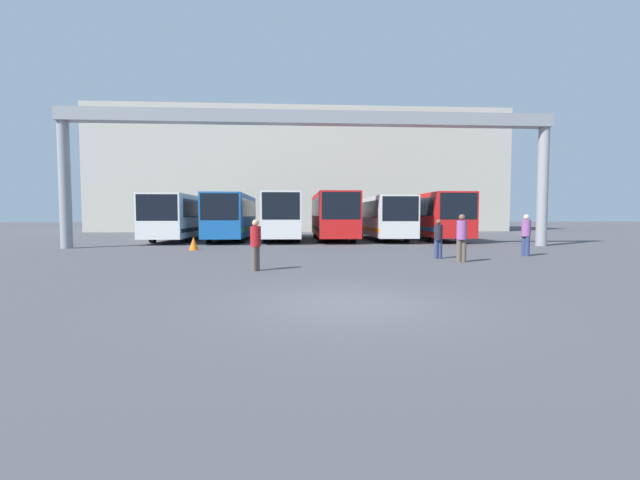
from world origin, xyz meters
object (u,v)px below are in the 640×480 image
Objects in this scene: bus_slot_5 at (428,214)px; pedestrian_mid_left at (256,244)px; pedestrian_near_left at (462,237)px; pedestrian_far_center at (526,234)px; bus_slot_2 at (283,214)px; pedestrian_near_center at (438,238)px; traffic_cone at (194,243)px; bus_slot_3 at (333,214)px; bus_slot_1 at (232,215)px; bus_slot_4 at (382,216)px; bus_slot_0 at (183,215)px.

bus_slot_5 is 20.68m from pedestrian_mid_left.
pedestrian_far_center is at bearing -140.49° from pedestrian_near_left.
bus_slot_2 is 7.48× the size of pedestrian_near_center.
traffic_cone is at bearing -19.96° from pedestrian_near_left.
pedestrian_far_center is 4.28m from pedestrian_near_center.
pedestrian_near_left is (3.48, -14.82, -0.91)m from bus_slot_3.
bus_slot_1 is 0.99× the size of bus_slot_3.
bus_slot_5 is at bearing 6.87° from bus_slot_4.
pedestrian_near_left is 1.42m from pedestrian_near_center.
bus_slot_2 reaches higher than pedestrian_near_center.
pedestrian_far_center reaches higher than pedestrian_mid_left.
bus_slot_5 reaches higher than bus_slot_4.
bus_slot_0 is at bearing -38.46° from pedestrian_near_left.
bus_slot_1 is 7.15m from bus_slot_3.
bus_slot_2 is 17.07m from pedestrian_near_left.
pedestrian_near_center is (-0.52, -13.56, -0.88)m from bus_slot_4.
bus_slot_4 is at bearing -4.94° from bus_slot_2.
bus_slot_2 is 15.68m from pedestrian_near_center.
pedestrian_mid_left is at bearing -103.66° from bus_slot_3.
bus_slot_2 is 17.18m from pedestrian_far_center.
bus_slot_1 is at bearing 24.32° from pedestrian_far_center.
pedestrian_mid_left is 1.02× the size of pedestrian_near_center.
bus_slot_3 reaches higher than pedestrian_far_center.
bus_slot_0 is 18.19× the size of traffic_cone.
traffic_cone is (-15.09, -8.95, -1.53)m from bus_slot_5.
pedestrian_far_center is at bearing -41.13° from bus_slot_1.
bus_slot_2 reaches higher than bus_slot_4.
bus_slot_3 is 3.58m from bus_slot_4.
bus_slot_0 is 6.69× the size of pedestrian_near_left.
bus_slot_1 is (3.57, -0.83, 0.03)m from bus_slot_0.
bus_slot_3 is 13.85m from pedestrian_near_center.
pedestrian_near_left is (7.57, 2.00, 0.09)m from pedestrian_mid_left.
pedestrian_mid_left is (-7.66, -16.91, -0.87)m from bus_slot_4.
bus_slot_1 is 5.78× the size of pedestrian_near_left.
bus_slot_1 reaches higher than pedestrian_far_center.
bus_slot_2 reaches higher than traffic_cone.
bus_slot_3 is 17.34m from pedestrian_mid_left.
pedestrian_near_center is at bearing -63.10° from pedestrian_near_left.
bus_slot_4 is 13.25m from pedestrian_far_center.
traffic_cone is at bearing -149.32° from bus_slot_5.
bus_slot_1 is 8.55m from traffic_cone.
pedestrian_near_center is at bearing -106.31° from bus_slot_5.
bus_slot_2 is 6.61× the size of pedestrian_near_left.
bus_slot_3 is at bearing -67.57° from pedestrian_near_left.
bus_slot_5 reaches higher than bus_slot_2.
traffic_cone is (-4.37, -9.14, -1.52)m from bus_slot_2.
bus_slot_0 is at bearing 47.92° from pedestrian_mid_left.
pedestrian_near_left is 13.10m from traffic_cone.
bus_slot_3 is at bearing -11.09° from bus_slot_2.
bus_slot_5 is 6.41× the size of pedestrian_near_left.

